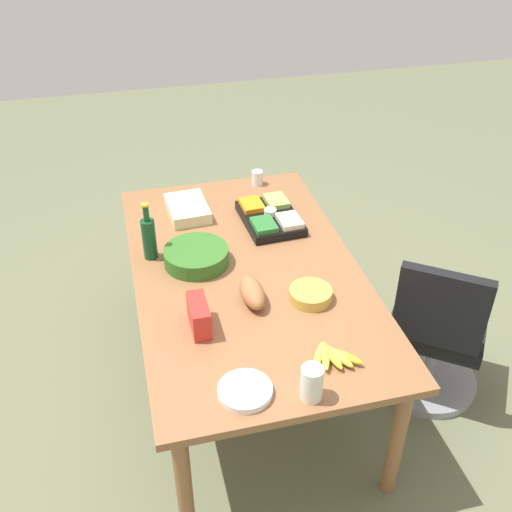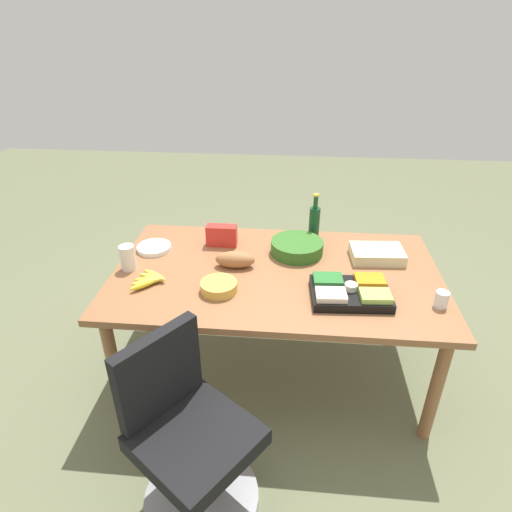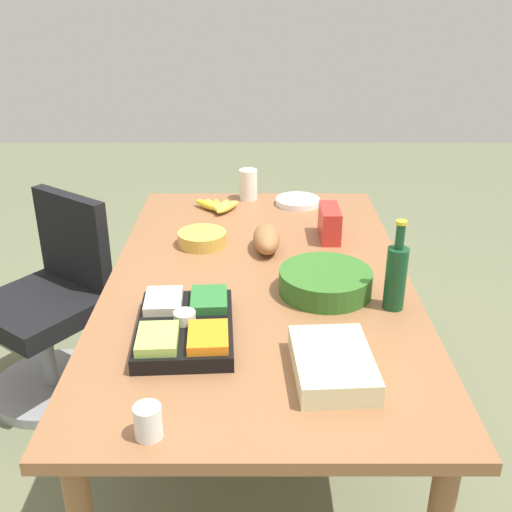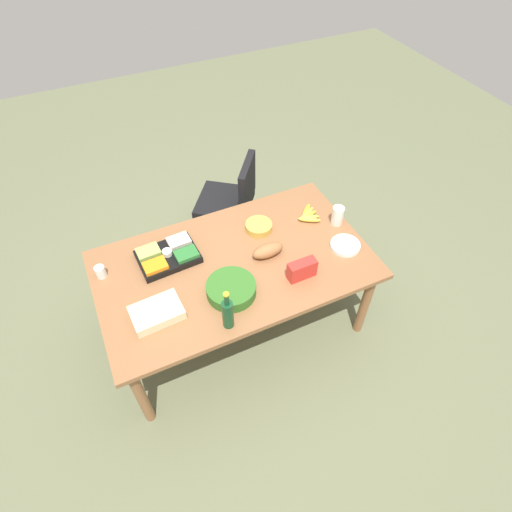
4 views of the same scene
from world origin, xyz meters
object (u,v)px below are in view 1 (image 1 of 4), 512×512
(veggie_tray, at_px, (270,217))
(mayo_jar, at_px, (312,383))
(conference_table, at_px, (247,281))
(paper_cup, at_px, (257,178))
(office_chair, at_px, (434,340))
(paper_plate_stack, at_px, (245,391))
(sheet_cake, at_px, (188,209))
(wine_bottle, at_px, (149,237))
(chip_bag_red, at_px, (199,315))
(banana_bunch, at_px, (332,356))
(chip_bowl, at_px, (311,295))
(bread_loaf, at_px, (252,293))
(salad_bowl, at_px, (196,256))

(veggie_tray, height_order, mayo_jar, mayo_jar)
(conference_table, distance_m, paper_cup, 0.93)
(office_chair, bearing_deg, veggie_tray, -136.76)
(paper_plate_stack, bearing_deg, paper_cup, 164.29)
(paper_plate_stack, distance_m, mayo_jar, 0.27)
(office_chair, bearing_deg, sheet_cake, -129.84)
(paper_plate_stack, relative_size, wine_bottle, 0.68)
(paper_plate_stack, xyz_separation_m, chip_bag_red, (-0.43, -0.11, 0.06))
(sheet_cake, relative_size, banana_bunch, 1.36)
(paper_plate_stack, relative_size, chip_bowl, 1.07)
(paper_cup, relative_size, sheet_cake, 0.28)
(bread_loaf, distance_m, wine_bottle, 0.65)
(mayo_jar, bearing_deg, veggie_tray, 171.90)
(paper_cup, height_order, wine_bottle, wine_bottle)
(office_chair, relative_size, paper_plate_stack, 4.20)
(office_chair, bearing_deg, wine_bottle, -112.15)
(salad_bowl, distance_m, chip_bag_red, 0.50)
(chip_bag_red, height_order, mayo_jar, mayo_jar)
(mayo_jar, bearing_deg, sheet_cake, -170.29)
(paper_cup, bearing_deg, sheet_cake, -61.88)
(conference_table, relative_size, mayo_jar, 12.62)
(wine_bottle, xyz_separation_m, banana_bunch, (0.95, 0.66, -0.10))
(office_chair, xyz_separation_m, banana_bunch, (0.37, -0.75, 0.41))
(wine_bottle, bearing_deg, paper_plate_stack, 14.23)
(mayo_jar, bearing_deg, bread_loaf, -172.62)
(office_chair, xyz_separation_m, mayo_jar, (0.55, -0.89, 0.47))
(paper_plate_stack, bearing_deg, conference_table, 166.31)
(mayo_jar, height_order, chip_bowl, mayo_jar)
(wine_bottle, relative_size, chip_bag_red, 1.61)
(banana_bunch, height_order, chip_bowl, chip_bowl)
(chip_bag_red, bearing_deg, veggie_tray, 145.58)
(conference_table, bearing_deg, bread_loaf, -7.10)
(salad_bowl, bearing_deg, bread_loaf, 29.06)
(bread_loaf, height_order, wine_bottle, wine_bottle)
(sheet_cake, bearing_deg, conference_table, 18.47)
(conference_table, distance_m, bread_loaf, 0.28)
(sheet_cake, bearing_deg, banana_bunch, 16.86)
(paper_cup, bearing_deg, conference_table, -17.52)
(office_chair, height_order, wine_bottle, wine_bottle)
(sheet_cake, bearing_deg, salad_bowl, -3.50)
(office_chair, xyz_separation_m, sheet_cake, (-0.96, -1.15, 0.42))
(office_chair, distance_m, wine_bottle, 1.60)
(conference_table, distance_m, paper_plate_stack, 0.84)
(office_chair, height_order, veggie_tray, office_chair)
(office_chair, distance_m, banana_bunch, 0.93)
(salad_bowl, xyz_separation_m, banana_bunch, (0.84, 0.44, -0.02))
(conference_table, distance_m, sheet_cake, 0.66)
(sheet_cake, bearing_deg, office_chair, 50.16)
(banana_bunch, height_order, mayo_jar, mayo_jar)
(wine_bottle, relative_size, chip_bowl, 1.57)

